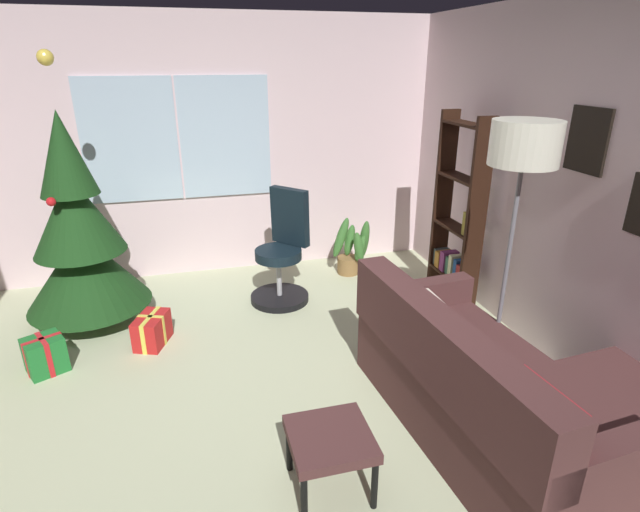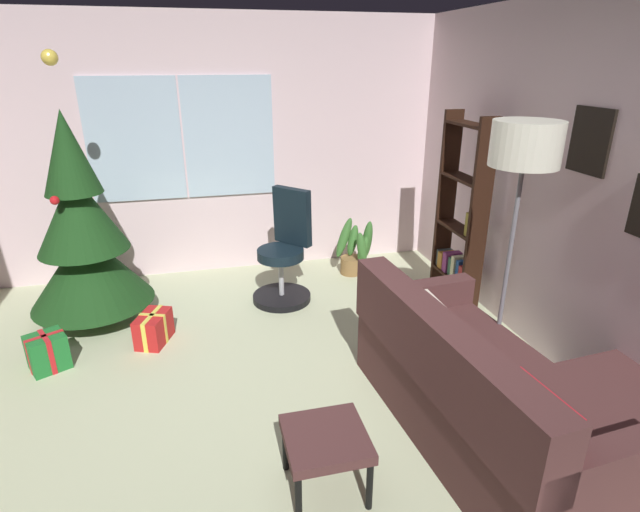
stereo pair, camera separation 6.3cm
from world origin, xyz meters
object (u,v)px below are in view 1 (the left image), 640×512
(footstool, at_px, (330,442))
(gift_box_green, at_px, (45,355))
(couch, at_px, (508,396))
(potted_plant, at_px, (352,250))
(floor_lamp, at_px, (523,158))
(office_chair, at_px, (282,258))
(bookshelf, at_px, (457,225))
(holiday_tree, at_px, (80,240))
(gift_box_red, at_px, (152,330))

(footstool, bearing_deg, gift_box_green, 137.55)
(couch, xyz_separation_m, potted_plant, (-0.10, 2.66, -0.04))
(gift_box_green, bearing_deg, floor_lamp, -15.82)
(office_chair, distance_m, floor_lamp, 2.39)
(gift_box_green, xyz_separation_m, potted_plant, (2.79, 1.15, 0.13))
(couch, height_order, potted_plant, couch)
(gift_box_green, xyz_separation_m, office_chair, (1.95, 0.75, 0.29))
(office_chair, bearing_deg, bookshelf, -14.56)
(gift_box_green, relative_size, potted_plant, 0.53)
(office_chair, bearing_deg, holiday_tree, 179.46)
(holiday_tree, bearing_deg, office_chair, -0.54)
(holiday_tree, height_order, bookshelf, holiday_tree)
(holiday_tree, bearing_deg, gift_box_green, -105.94)
(couch, xyz_separation_m, footstool, (-1.14, -0.10, -0.00))
(gift_box_red, xyz_separation_m, bookshelf, (2.78, 0.14, 0.63))
(couch, xyz_separation_m, gift_box_green, (-2.89, 1.51, -0.17))
(couch, height_order, gift_box_red, couch)
(office_chair, relative_size, bookshelf, 0.61)
(floor_lamp, bearing_deg, office_chair, 127.04)
(holiday_tree, bearing_deg, footstool, -57.04)
(holiday_tree, height_order, office_chair, holiday_tree)
(footstool, bearing_deg, gift_box_red, 119.02)
(footstool, bearing_deg, potted_plant, 69.45)
(couch, distance_m, floor_lamp, 1.47)
(holiday_tree, relative_size, gift_box_green, 6.68)
(footstool, xyz_separation_m, holiday_tree, (-1.53, 2.37, 0.45))
(holiday_tree, xyz_separation_m, office_chair, (1.73, -0.02, -0.34))
(gift_box_red, height_order, bookshelf, bookshelf)
(footstool, height_order, office_chair, office_chair)
(couch, height_order, gift_box_green, couch)
(couch, height_order, office_chair, office_chair)
(gift_box_green, distance_m, floor_lamp, 3.64)
(holiday_tree, relative_size, gift_box_red, 5.82)
(footstool, bearing_deg, floor_lamp, 25.70)
(gift_box_red, xyz_separation_m, gift_box_green, (-0.75, -0.20, 0.01))
(footstool, height_order, gift_box_red, footstool)
(holiday_tree, relative_size, bookshelf, 1.28)
(couch, height_order, floor_lamp, floor_lamp)
(footstool, distance_m, gift_box_green, 2.38)
(floor_lamp, distance_m, potted_plant, 2.49)
(couch, distance_m, footstool, 1.14)
(couch, distance_m, gift_box_red, 2.74)
(gift_box_green, bearing_deg, footstool, -42.45)
(gift_box_green, distance_m, potted_plant, 3.02)
(office_chair, bearing_deg, gift_box_green, -159.04)
(bookshelf, distance_m, floor_lamp, 1.55)
(bookshelf, bearing_deg, floor_lamp, -104.98)
(potted_plant, bearing_deg, footstool, -110.55)
(gift_box_green, relative_size, office_chair, 0.31)
(couch, relative_size, bookshelf, 1.10)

